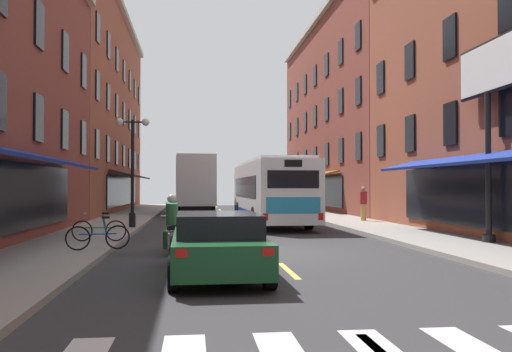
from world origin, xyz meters
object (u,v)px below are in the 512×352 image
sedan_mid (193,201)px  pedestrian_mid (363,203)px  street_lamp_twin (132,166)px  billboard_sign (488,87)px  sedan_near (217,243)px  bicycle_mid (99,230)px  motorcycle_rider (172,228)px  bicycle_near (98,236)px  box_truck (194,185)px  transit_bus (270,191)px

sedan_mid → pedestrian_mid: size_ratio=2.68×
street_lamp_twin → pedestrian_mid: bearing=16.4°
billboard_sign → sedan_near: size_ratio=1.30×
billboard_sign → bicycle_mid: size_ratio=3.66×
billboard_sign → street_lamp_twin: bearing=146.6°
bicycle_mid → sedan_near: bearing=-61.4°
bicycle_mid → pedestrian_mid: 14.92m
street_lamp_twin → bicycle_mid: bearing=-93.4°
motorcycle_rider → bicycle_near: (-1.99, -0.11, -0.21)m
box_truck → street_lamp_twin: size_ratio=1.79×
transit_bus → pedestrian_mid: size_ratio=6.72×
box_truck → bicycle_mid: size_ratio=4.87×
box_truck → sedan_mid: bearing=90.6°
box_truck → bicycle_near: (-2.63, -21.45, -1.50)m
sedan_near → bicycle_near: size_ratio=2.87×
transit_bus → bicycle_mid: (-6.74, -9.11, -1.15)m
transit_bus → sedan_mid: size_ratio=2.51×
sedan_near → billboard_sign: bearing=28.6°
bicycle_near → bicycle_mid: 2.43m
sedan_near → street_lamp_twin: 12.99m
sedan_mid → bicycle_near: (-2.54, -30.57, -0.18)m
sedan_mid → bicycle_mid: (-2.92, -28.17, -0.18)m
motorcycle_rider → bicycle_mid: 3.30m
sedan_mid → motorcycle_rider: size_ratio=2.24×
sedan_near → motorcycle_rider: motorcycle_rider is taller
sedan_near → transit_bus: bearing=78.0°
transit_bus → pedestrian_mid: transit_bus is taller
box_truck → sedan_mid: box_truck is taller
billboard_sign → bicycle_near: (-11.74, -0.77, -4.48)m
street_lamp_twin → transit_bus: bearing=25.2°
motorcycle_rider → pedestrian_mid: bearing=51.7°
pedestrian_mid → street_lamp_twin: size_ratio=0.37×
box_truck → street_lamp_twin: bearing=-101.6°
sedan_near → sedan_mid: (-0.55, 34.51, -0.00)m
box_truck → bicycle_near: bearing=-97.0°
billboard_sign → bicycle_near: billboard_sign is taller
bicycle_mid → sedan_mid: bearing=84.1°
transit_bus → bicycle_mid: 11.39m
sedan_near → sedan_mid: bearing=90.9°
billboard_sign → sedan_mid: size_ratio=1.35×
transit_bus → sedan_near: 15.83m
transit_bus → bicycle_near: transit_bus is taller
motorcycle_rider → bicycle_mid: size_ratio=1.21×
box_truck → motorcycle_rider: (-0.64, -21.33, -1.30)m
transit_bus → bicycle_mid: transit_bus is taller
motorcycle_rider → bicycle_mid: (-2.36, 2.29, -0.21)m
transit_bus → box_truck: box_truck is taller
billboard_sign → pedestrian_mid: 11.73m
sedan_near → motorcycle_rider: bearing=105.2°
bicycle_near → motorcycle_rider: bearing=3.3°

